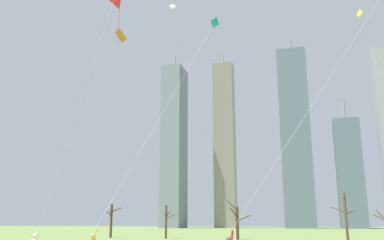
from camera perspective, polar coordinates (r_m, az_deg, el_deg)
kite_flyer_midfield_right_teal at (r=22.28m, az=-9.98°, el=-10.49°), size 3.40×14.03×19.11m
kite_flyer_foreground_left_red at (r=20.93m, az=-18.23°, el=-8.08°), size 5.04×1.58×13.81m
kite_flyer_midfield_left_green at (r=15.85m, az=8.66°, el=-12.36°), size 8.27×3.79×12.40m
distant_kite_drifting_left_orange at (r=31.70m, az=-9.31°, el=9.31°), size 1.59×7.27×16.18m
distant_kite_low_near_trees_yellow at (r=48.85m, az=22.73°, el=10.95°), size 3.71×3.64×24.80m
distant_kite_drifting_right_white at (r=46.01m, az=-1.35°, el=10.51°), size 6.44×2.57×25.87m
bare_tree_left_of_center at (r=54.96m, az=6.21°, el=-13.58°), size 3.03×2.27×4.92m
bare_tree_right_of_center at (r=58.29m, az=-3.56°, el=-13.64°), size 3.01×1.62×4.42m
bare_tree_center at (r=62.38m, az=-10.99°, el=-13.26°), size 1.69×1.84×4.74m
bare_tree_far_right_edge at (r=52.83m, az=20.32°, el=-12.09°), size 3.04×2.84×5.53m
skyline_squat_block at (r=170.99m, az=4.50°, el=-3.09°), size 8.30×5.88×72.49m
skyline_mid_tower_right at (r=166.87m, az=-2.47°, el=-3.44°), size 7.94×11.34×70.31m
skyline_tall_tower at (r=159.02m, az=20.83°, el=-6.79°), size 8.79×9.68×46.06m
skyline_mid_tower_left at (r=164.07m, az=14.09°, el=-2.13°), size 11.11×10.14×73.73m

